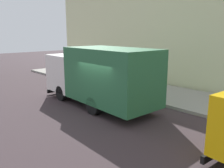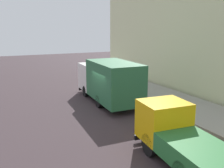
% 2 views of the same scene
% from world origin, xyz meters
% --- Properties ---
extents(ground, '(80.00, 80.00, 0.00)m').
position_xyz_m(ground, '(0.00, 0.00, 0.00)').
color(ground, '#3B2E31').
extents(sidewalk, '(4.22, 30.00, 0.16)m').
position_xyz_m(sidewalk, '(5.11, 0.00, 0.08)').
color(sidewalk, gray).
rests_on(sidewalk, ground).
extents(building_facade, '(0.50, 30.00, 9.16)m').
position_xyz_m(building_facade, '(7.72, 0.00, 4.58)').
color(building_facade, beige).
rests_on(building_facade, ground).
extents(large_utility_truck, '(2.85, 7.47, 3.16)m').
position_xyz_m(large_utility_truck, '(0.70, 1.24, 1.70)').
color(large_utility_truck, white).
rests_on(large_utility_truck, ground).
extents(small_flatbed_truck, '(2.54, 5.71, 2.25)m').
position_xyz_m(small_flatbed_truck, '(-0.35, -7.86, 1.08)').
color(small_flatbed_truck, '#EAB00B').
rests_on(small_flatbed_truck, ground).
extents(pedestrian_walking, '(0.40, 0.40, 1.71)m').
position_xyz_m(pedestrian_walking, '(4.38, 4.32, 1.06)').
color(pedestrian_walking, black).
rests_on(pedestrian_walking, sidewalk).
extents(street_sign_post, '(0.44, 0.08, 2.63)m').
position_xyz_m(street_sign_post, '(3.40, 1.83, 1.71)').
color(street_sign_post, '#4C5156').
rests_on(street_sign_post, sidewalk).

